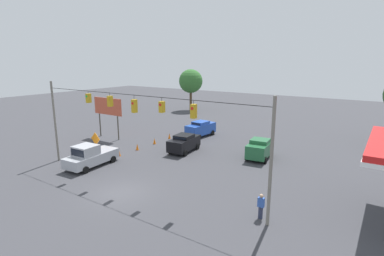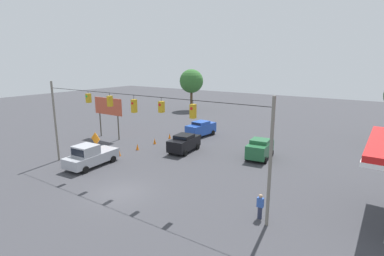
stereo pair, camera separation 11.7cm
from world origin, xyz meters
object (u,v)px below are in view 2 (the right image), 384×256
object	(u,v)px
sedan_black_withflow_mid	(184,143)
tree_horizon_right	(191,81)
traffic_cone_fourth	(170,136)
traffic_cone_third	(155,141)
pickup_truck_silver_parked_shoulder	(90,156)
sedan_green_oncoming_far	(260,148)
overhead_signal_span	(135,122)
roadside_billboard	(108,109)
sedan_blue_withflow_far	(201,128)
traffic_cone_second	(137,147)
pedestrian	(260,206)
work_zone_sign	(96,141)
traffic_cone_nearest	(119,153)

from	to	relation	value
sedan_black_withflow_mid	tree_horizon_right	xyz separation A→B (m)	(15.01, -23.49, 4.70)
traffic_cone_fourth	traffic_cone_third	bearing A→B (deg)	91.48
pickup_truck_silver_parked_shoulder	sedan_green_oncoming_far	bearing A→B (deg)	-138.00
sedan_green_oncoming_far	tree_horizon_right	distance (m)	31.33
overhead_signal_span	roadside_billboard	bearing A→B (deg)	-33.21
sedan_blue_withflow_far	traffic_cone_second	world-z (taller)	sedan_blue_withflow_far
roadside_billboard	pedestrian	size ratio (longest dim) A/B	3.14
traffic_cone_second	work_zone_sign	bearing A→B (deg)	79.96
pickup_truck_silver_parked_shoulder	roadside_billboard	world-z (taller)	roadside_billboard
traffic_cone_third	sedan_green_oncoming_far	bearing A→B (deg)	-171.30
overhead_signal_span	pickup_truck_silver_parked_shoulder	bearing A→B (deg)	-5.81
sedan_black_withflow_mid	traffic_cone_fourth	bearing A→B (deg)	-36.12
sedan_green_oncoming_far	traffic_cone_third	xyz separation A→B (m)	(12.29, 1.88, -0.68)
traffic_cone_fourth	roadside_billboard	size ratio (longest dim) A/B	0.14
traffic_cone_nearest	roadside_billboard	distance (m)	8.77
sedan_green_oncoming_far	pedestrian	distance (m)	12.05
pickup_truck_silver_parked_shoulder	traffic_cone_nearest	distance (m)	3.62
pickup_truck_silver_parked_shoulder	traffic_cone_fourth	size ratio (longest dim) A/B	7.42
sedan_black_withflow_mid	traffic_cone_third	xyz separation A→B (m)	(4.63, -0.48, -0.63)
sedan_blue_withflow_far	work_zone_sign	world-z (taller)	work_zone_sign
sedan_black_withflow_mid	roadside_billboard	world-z (taller)	roadside_billboard
sedan_black_withflow_mid	tree_horizon_right	distance (m)	28.26
traffic_cone_fourth	work_zone_sign	size ratio (longest dim) A/B	0.25
sedan_green_oncoming_far	traffic_cone_nearest	bearing A→B (deg)	31.17
sedan_black_withflow_mid	traffic_cone_nearest	size ratio (longest dim) A/B	6.21
sedan_blue_withflow_far	roadside_billboard	xyz separation A→B (m)	(9.21, 7.20, 2.74)
traffic_cone_nearest	traffic_cone_third	distance (m)	5.55
traffic_cone_third	work_zone_sign	xyz separation A→B (m)	(0.82, 7.70, 1.63)
traffic_cone_fourth	sedan_black_withflow_mid	bearing A→B (deg)	143.88
pickup_truck_silver_parked_shoulder	traffic_cone_second	bearing A→B (deg)	-89.50
sedan_blue_withflow_far	sedan_green_oncoming_far	world-z (taller)	sedan_green_oncoming_far
traffic_cone_third	traffic_cone_second	bearing A→B (deg)	90.50
traffic_cone_fourth	work_zone_sign	xyz separation A→B (m)	(0.75, 10.66, 1.63)
traffic_cone_second	pedestrian	distance (m)	17.91
overhead_signal_span	sedan_blue_withflow_far	world-z (taller)	overhead_signal_span
pedestrian	pickup_truck_silver_parked_shoulder	bearing A→B (deg)	-0.68
overhead_signal_span	sedan_green_oncoming_far	world-z (taller)	overhead_signal_span
sedan_green_oncoming_far	traffic_cone_third	size ratio (longest dim) A/B	5.72
sedan_black_withflow_mid	work_zone_sign	size ratio (longest dim) A/B	1.55
pickup_truck_silver_parked_shoulder	sedan_green_oncoming_far	distance (m)	16.43
traffic_cone_nearest	traffic_cone_second	size ratio (longest dim) A/B	1.00
pickup_truck_silver_parked_shoulder	traffic_cone_second	world-z (taller)	pickup_truck_silver_parked_shoulder
roadside_billboard	work_zone_sign	world-z (taller)	roadside_billboard
sedan_blue_withflow_far	pedestrian	world-z (taller)	sedan_blue_withflow_far
sedan_blue_withflow_far	traffic_cone_fourth	bearing A→B (deg)	51.13
traffic_cone_second	sedan_black_withflow_mid	bearing A→B (deg)	-152.19
sedan_black_withflow_mid	traffic_cone_fourth	xyz separation A→B (m)	(4.71, -3.43, -0.63)
sedan_black_withflow_mid	roadside_billboard	bearing A→B (deg)	2.62
traffic_cone_second	work_zone_sign	distance (m)	5.13
traffic_cone_nearest	traffic_cone_fourth	size ratio (longest dim) A/B	1.00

